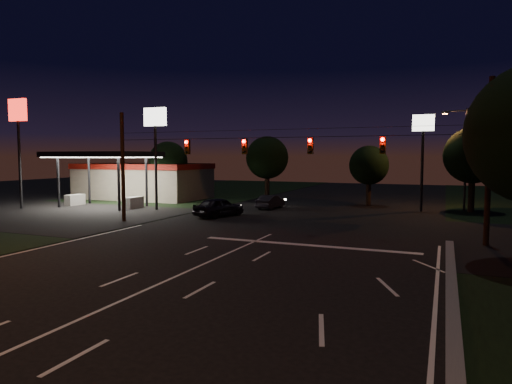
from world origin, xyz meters
The scene contains 17 objects.
ground centered at (0.00, 0.00, 0.00)m, with size 140.00×140.00×0.00m, color black.
cross_street_left centered at (-20.00, 16.00, 0.00)m, with size 20.00×16.00×0.02m, color black.
stop_bar centered at (3.00, 11.50, 0.01)m, with size 12.00×0.50×0.01m, color silver.
utility_pole_right centered at (12.00, 15.00, 0.00)m, with size 0.30×0.30×9.00m, color black.
utility_pole_left centered at (-12.00, 15.00, 0.00)m, with size 0.28×0.28×8.00m, color black.
signal_span centered at (0.00, 14.96, 5.50)m, with size 24.00×0.40×1.56m.
gas_station centered at (-21.86, 30.39, 2.38)m, with size 14.20×16.10×5.25m.
pole_sign_left_near centered at (-14.00, 22.00, 6.98)m, with size 2.20×0.30×9.10m.
pole_sign_left_far centered at (-26.00, 18.00, 7.61)m, with size 2.00×0.30×10.00m.
pole_sign_right centered at (8.00, 30.00, 6.24)m, with size 1.80×0.30×8.40m.
street_light_right_far centered at (11.24, 32.00, 5.24)m, with size 2.20×0.35×9.00m.
tree_far_a centered at (-17.98, 30.12, 4.26)m, with size 4.20×4.20×6.42m.
tree_far_b centered at (-7.98, 34.13, 4.61)m, with size 4.60×4.60×6.98m.
tree_far_c centered at (3.02, 33.10, 3.90)m, with size 3.80×3.80×5.86m.
tree_far_d centered at (12.02, 31.13, 4.83)m, with size 4.80×4.80×7.30m.
car_oncoming_a centered at (-6.79, 20.21, 0.77)m, with size 1.83×4.54×1.55m, color black.
car_oncoming_b centered at (-4.94, 27.04, 0.63)m, with size 1.33×3.81×1.26m, color black.
Camera 1 is at (9.86, -12.14, 4.81)m, focal length 32.00 mm.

